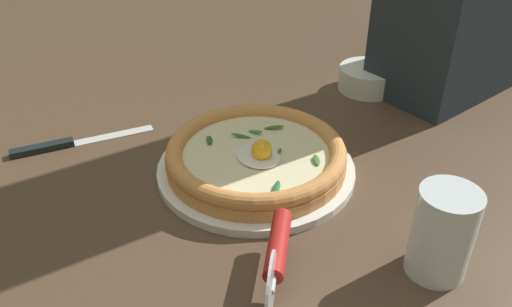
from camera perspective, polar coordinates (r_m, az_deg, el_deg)
The scene contains 7 objects.
ground_plane at distance 0.73m, azimuth -0.44°, elevation -4.86°, with size 2.40×2.40×0.03m, color brown.
pizza_plate at distance 0.75m, azimuth -0.00°, elevation -1.66°, with size 0.28×0.28×0.01m, color white.
pizza at distance 0.74m, azimuth 0.01°, elevation -0.14°, with size 0.26×0.26×0.05m.
side_bowl at distance 1.00m, azimuth 12.12°, elevation 8.02°, with size 0.11×0.11×0.04m, color white.
pizza_cutter at distance 0.56m, azimuth 2.18°, elevation -11.37°, with size 0.13×0.11×0.08m.
table_knife at distance 0.86m, azimuth -20.39°, elevation 0.95°, with size 0.05×0.22×0.01m.
drinking_glass at distance 0.61m, azimuth 19.54°, elevation -8.76°, with size 0.07×0.07×0.11m.
Camera 1 is at (0.49, -0.30, 0.44)m, focal length 36.62 mm.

